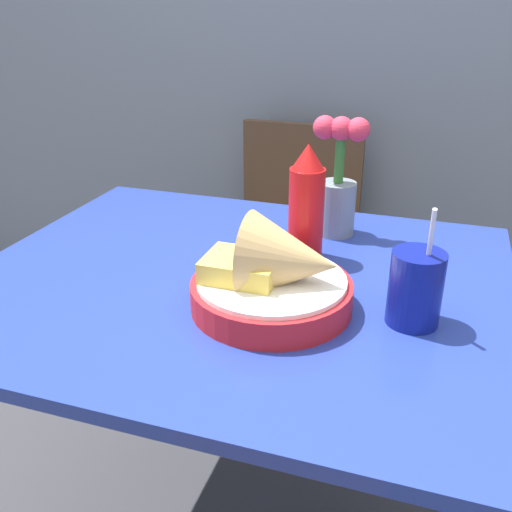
# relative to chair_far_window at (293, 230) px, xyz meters

# --- Properties ---
(dining_table) EXTENTS (0.99, 0.82, 0.74)m
(dining_table) POSITION_rel_chair_far_window_xyz_m (0.10, -0.81, 0.12)
(dining_table) COLOR #233893
(dining_table) RESTS_ON ground_plane
(chair_far_window) EXTENTS (0.40, 0.40, 0.84)m
(chair_far_window) POSITION_rel_chair_far_window_xyz_m (0.00, 0.00, 0.00)
(chair_far_window) COLOR #473323
(chair_far_window) RESTS_ON ground_plane
(food_basket) EXTENTS (0.27, 0.27, 0.17)m
(food_basket) POSITION_rel_chair_far_window_xyz_m (0.21, -0.90, 0.29)
(food_basket) COLOR red
(food_basket) RESTS_ON dining_table
(ketchup_bottle) EXTENTS (0.07, 0.07, 0.23)m
(ketchup_bottle) POSITION_rel_chair_far_window_xyz_m (0.20, -0.68, 0.34)
(ketchup_bottle) COLOR red
(ketchup_bottle) RESTS_ON dining_table
(drink_cup) EXTENTS (0.08, 0.08, 0.20)m
(drink_cup) POSITION_rel_chair_far_window_xyz_m (0.42, -0.87, 0.29)
(drink_cup) COLOR navy
(drink_cup) RESTS_ON dining_table
(flower_vase) EXTENTS (0.12, 0.08, 0.25)m
(flower_vase) POSITION_rel_chair_far_window_xyz_m (0.23, -0.54, 0.35)
(flower_vase) COLOR gray
(flower_vase) RESTS_ON dining_table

